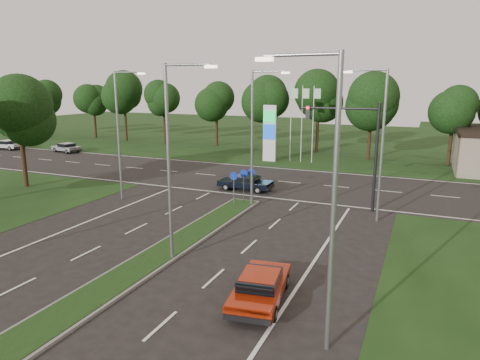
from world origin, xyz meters
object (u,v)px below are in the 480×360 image
at_px(far_car_b, 8,145).
at_px(navy_sedan, 246,183).
at_px(far_car_a, 66,147).
at_px(red_sedan, 260,286).

bearing_deg(far_car_b, navy_sedan, -104.10).
bearing_deg(far_car_a, navy_sedan, -95.80).
distance_m(red_sedan, far_car_a, 42.90).
bearing_deg(navy_sedan, far_car_a, 70.96).
relative_size(red_sedan, far_car_b, 1.05).
bearing_deg(far_car_b, far_car_a, -84.15).
bearing_deg(red_sedan, far_car_b, 142.90).
height_order(red_sedan, far_car_b, far_car_b).
xyz_separation_m(navy_sedan, far_car_b, (-36.23, 7.81, 0.02)).
bearing_deg(far_car_b, red_sedan, -120.62).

